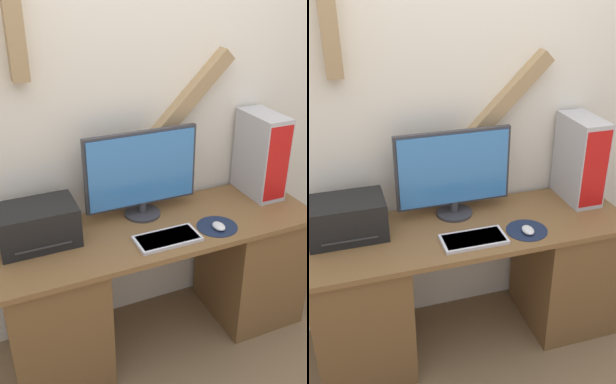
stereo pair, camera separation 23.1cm
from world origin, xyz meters
TOP-DOWN VIEW (x-y plane):
  - ground_plane at (0.00, 0.00)m, footprint 12.00×12.00m
  - wall_back at (-0.01, 0.64)m, footprint 6.40×0.13m
  - desk at (0.00, 0.29)m, footprint 1.76×0.58m
  - monitor at (-0.04, 0.45)m, footprint 0.64×0.20m
  - keyboard at (-0.03, 0.15)m, footprint 0.34×0.17m
  - mousepad at (0.27, 0.16)m, footprint 0.22×0.22m
  - mouse at (0.27, 0.14)m, footprint 0.06×0.09m
  - computer_tower at (0.71, 0.42)m, footprint 0.17×0.34m
  - printer at (-0.63, 0.39)m, footprint 0.39×0.26m

SIDE VIEW (x-z plane):
  - ground_plane at x=0.00m, z-range 0.00..0.00m
  - desk at x=0.00m, z-range 0.01..0.79m
  - mousepad at x=0.27m, z-range 0.77..0.78m
  - keyboard at x=-0.03m, z-range 0.78..0.79m
  - mouse at x=0.27m, z-range 0.78..0.81m
  - printer at x=-0.63m, z-range 0.77..0.98m
  - computer_tower at x=0.71m, z-range 0.77..1.28m
  - monitor at x=-0.04m, z-range 0.79..1.28m
  - wall_back at x=-0.01m, z-range 0.01..2.71m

